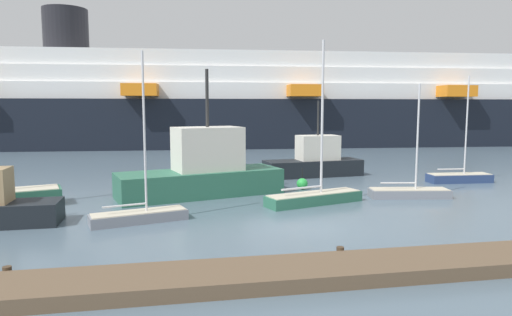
# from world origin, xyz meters

# --- Properties ---
(ground_plane) EXTENTS (600.00, 600.00, 0.00)m
(ground_plane) POSITION_xyz_m (0.00, 0.00, 0.00)
(ground_plane) COLOR slate
(dock_pier) EXTENTS (24.28, 2.29, 0.50)m
(dock_pier) POSITION_xyz_m (0.00, -5.45, 0.21)
(dock_pier) COLOR brown
(dock_pier) RESTS_ON ground_plane
(sailboat_0) EXTENTS (4.38, 1.83, 6.10)m
(sailboat_0) POSITION_xyz_m (7.41, 4.77, 0.32)
(sailboat_0) COLOR gray
(sailboat_0) RESTS_ON ground_plane
(sailboat_1) EXTENTS (4.14, 1.44, 6.84)m
(sailboat_1) POSITION_xyz_m (13.16, 8.78, 0.35)
(sailboat_1) COLOR navy
(sailboat_1) RESTS_ON ground_plane
(sailboat_3) EXTENTS (4.17, 2.15, 7.18)m
(sailboat_3) POSITION_xyz_m (-6.60, 1.99, 0.34)
(sailboat_3) COLOR gray
(sailboat_3) RESTS_ON ground_plane
(sailboat_4) EXTENTS (5.34, 2.76, 8.16)m
(sailboat_4) POSITION_xyz_m (1.86, 4.17, 0.41)
(sailboat_4) COLOR #2D6B51
(sailboat_4) RESTS_ON ground_plane
(fishing_boat_0) EXTENTS (7.12, 2.90, 5.30)m
(fishing_boat_0) POSITION_xyz_m (4.72, 13.11, 1.04)
(fishing_boat_0) COLOR black
(fishing_boat_0) RESTS_ON ground_plane
(fishing_boat_2) EXTENTS (9.44, 5.21, 6.92)m
(fishing_boat_2) POSITION_xyz_m (-3.52, 7.47, 1.35)
(fishing_boat_2) COLOR #2D6B51
(fishing_boat_2) RESTS_ON ground_plane
(channel_buoy_0) EXTENTS (0.66, 0.66, 1.28)m
(channel_buoy_0) POSITION_xyz_m (2.40, 8.20, 0.34)
(channel_buoy_0) COLOR green
(channel_buoy_0) RESTS_ON ground_plane
(cruise_ship) EXTENTS (105.75, 21.84, 16.70)m
(cruise_ship) POSITION_xyz_m (0.97, 41.22, 5.28)
(cruise_ship) COLOR black
(cruise_ship) RESTS_ON ground_plane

